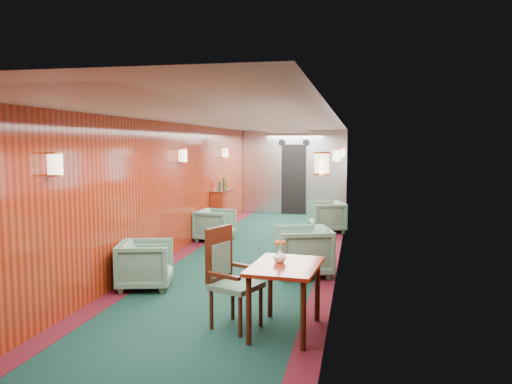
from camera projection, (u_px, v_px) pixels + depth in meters
room at (251, 166)px, 8.51m from camera, size 12.00×12.10×2.40m
bulkhead at (294, 173)px, 14.32m from camera, size 2.98×0.17×2.39m
windows_right at (339, 177)px, 8.48m from camera, size 0.02×8.60×0.80m
wall_sconces at (257, 156)px, 9.05m from camera, size 2.97×7.97×0.25m
dining_table at (285, 275)px, 5.30m from camera, size 0.77×1.04×0.74m
side_chair at (228, 273)px, 5.50m from camera, size 0.63×0.65×1.10m
credenza at (222, 209)px, 11.83m from camera, size 0.33×1.04×1.21m
flower_vase at (280, 256)px, 5.37m from camera, size 0.19×0.19×0.15m
armchair_left_near at (145, 265)px, 6.98m from camera, size 0.89×0.88×0.67m
armchair_left_far at (215, 225)px, 10.36m from camera, size 0.81×0.79×0.66m
armchair_right_near at (303, 251)px, 7.65m from camera, size 1.02×1.01×0.75m
armchair_right_far at (327, 217)px, 11.45m from camera, size 0.95×0.94×0.70m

